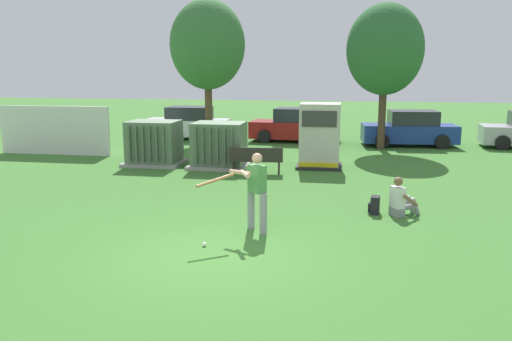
# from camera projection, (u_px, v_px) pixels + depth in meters

# --- Properties ---
(ground_plane) EXTENTS (96.00, 96.00, 0.00)m
(ground_plane) POSITION_uv_depth(u_px,v_px,m) (213.00, 256.00, 10.03)
(ground_plane) COLOR #3D752D
(fence_panel) EXTENTS (4.80, 0.12, 2.00)m
(fence_panel) POSITION_uv_depth(u_px,v_px,m) (54.00, 130.00, 21.58)
(fence_panel) COLOR white
(fence_panel) RESTS_ON ground
(transformer_west) EXTENTS (2.10, 1.70, 1.62)m
(transformer_west) POSITION_uv_depth(u_px,v_px,m) (154.00, 143.00, 19.36)
(transformer_west) COLOR #9E9B93
(transformer_west) RESTS_ON ground
(transformer_mid_west) EXTENTS (2.10, 1.70, 1.62)m
(transformer_mid_west) POSITION_uv_depth(u_px,v_px,m) (219.00, 146.00, 18.82)
(transformer_mid_west) COLOR #9E9B93
(transformer_mid_west) RESTS_ON ground
(generator_enclosure) EXTENTS (1.60, 1.40, 2.30)m
(generator_enclosure) POSITION_uv_depth(u_px,v_px,m) (320.00, 136.00, 18.73)
(generator_enclosure) COLOR #262626
(generator_enclosure) RESTS_ON ground
(park_bench) EXTENTS (1.83, 0.56, 0.92)m
(park_bench) POSITION_uv_depth(u_px,v_px,m) (256.00, 158.00, 17.68)
(park_bench) COLOR #2D2823
(park_bench) RESTS_ON ground
(batter) EXTENTS (1.34, 1.30, 1.74)m
(batter) POSITION_uv_depth(u_px,v_px,m) (255.00, 188.00, 11.36)
(batter) COLOR gray
(batter) RESTS_ON ground
(sports_ball) EXTENTS (0.09, 0.09, 0.09)m
(sports_ball) POSITION_uv_depth(u_px,v_px,m) (204.00, 244.00, 10.56)
(sports_ball) COLOR white
(sports_ball) RESTS_ON ground
(seated_spectator) EXTENTS (0.79, 0.67, 0.96)m
(seated_spectator) POSITION_uv_depth(u_px,v_px,m) (401.00, 200.00, 12.74)
(seated_spectator) COLOR gray
(seated_spectator) RESTS_ON ground
(backpack) EXTENTS (0.30, 0.35, 0.44)m
(backpack) POSITION_uv_depth(u_px,v_px,m) (375.00, 205.00, 12.91)
(backpack) COLOR black
(backpack) RESTS_ON ground
(tree_left) EXTENTS (3.48, 3.48, 6.65)m
(tree_left) POSITION_uv_depth(u_px,v_px,m) (208.00, 45.00, 24.31)
(tree_left) COLOR brown
(tree_left) RESTS_ON ground
(tree_center_left) EXTENTS (3.27, 3.27, 6.25)m
(tree_center_left) POSITION_uv_depth(u_px,v_px,m) (385.00, 50.00, 22.38)
(tree_center_left) COLOR #4C3828
(tree_center_left) RESTS_ON ground
(parked_car_leftmost) EXTENTS (4.22, 1.95, 1.62)m
(parked_car_leftmost) POSITION_uv_depth(u_px,v_px,m) (188.00, 124.00, 26.42)
(parked_car_leftmost) COLOR silver
(parked_car_leftmost) RESTS_ON ground
(parked_car_left_of_center) EXTENTS (4.31, 2.15, 1.62)m
(parked_car_left_of_center) POSITION_uv_depth(u_px,v_px,m) (295.00, 126.00, 25.40)
(parked_car_left_of_center) COLOR maroon
(parked_car_left_of_center) RESTS_ON ground
(parked_car_right_of_center) EXTENTS (4.32, 2.17, 1.62)m
(parked_car_right_of_center) POSITION_uv_depth(u_px,v_px,m) (410.00, 129.00, 24.03)
(parked_car_right_of_center) COLOR navy
(parked_car_right_of_center) RESTS_ON ground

